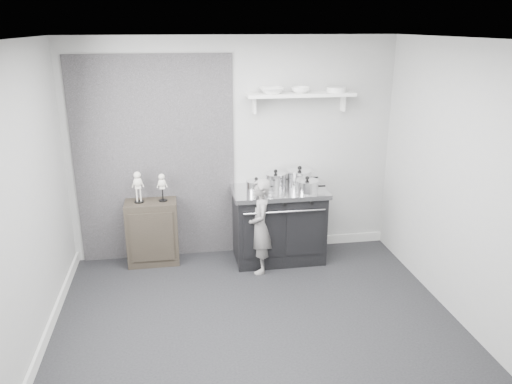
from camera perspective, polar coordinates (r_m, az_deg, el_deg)
ground at (r=5.05m, az=0.18°, el=-15.19°), size 4.00×4.00×0.00m
room_shell at (r=4.49m, az=-1.24°, el=3.45°), size 4.02×3.62×2.71m
wall_shelf at (r=6.06m, az=5.14°, el=10.93°), size 1.30×0.26×0.24m
stove at (r=6.21m, az=2.57°, el=-3.66°), size 1.14×0.71×0.91m
side_cabinet at (r=6.25m, az=-11.74°, el=-4.52°), size 0.61×0.36×0.80m
child at (r=5.84m, az=0.43°, el=-3.93°), size 0.28×0.42×1.14m
pot_front_left at (r=5.88m, az=0.03°, el=0.61°), size 0.32×0.24×0.19m
pot_back_left at (r=6.16m, az=2.25°, el=1.47°), size 0.36×0.27×0.21m
pot_back_right at (r=6.19m, az=4.99°, el=1.66°), size 0.39×0.31×0.25m
pot_front_right at (r=5.94m, az=5.85°, el=0.67°), size 0.37×0.28×0.20m
skeleton_full at (r=6.04m, az=-13.35°, el=0.81°), size 0.12×0.08×0.44m
skeleton_torso at (r=6.03m, az=-10.68°, el=0.74°), size 0.11×0.07×0.39m
bowl_large at (r=5.97m, az=1.81°, el=11.53°), size 0.30×0.30×0.07m
bowl_small at (r=6.04m, az=5.11°, el=11.55°), size 0.22×0.22×0.07m
plate_stack at (r=6.17m, az=9.17°, el=11.48°), size 0.23×0.23×0.06m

